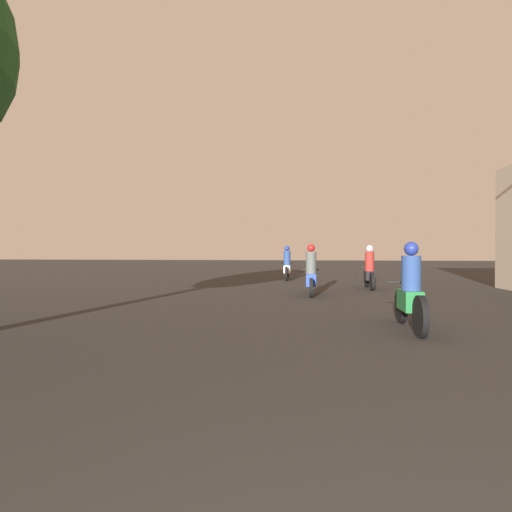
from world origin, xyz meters
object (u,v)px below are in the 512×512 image
motorcycle_white (287,266)px  motorcycle_green (410,294)px  motorcycle_black (369,271)px  motorcycle_blue (311,275)px

motorcycle_white → motorcycle_green: bearing=-76.4°
motorcycle_black → motorcycle_white: motorcycle_white is taller
motorcycle_blue → motorcycle_black: size_ratio=1.01×
motorcycle_green → motorcycle_blue: bearing=115.1°
motorcycle_green → motorcycle_blue: 5.58m
motorcycle_black → motorcycle_white: bearing=135.5°
motorcycle_green → motorcycle_blue: (-1.66, 5.33, 0.01)m
motorcycle_green → motorcycle_black: 7.68m
motorcycle_white → motorcycle_blue: bearing=-80.0°
motorcycle_blue → motorcycle_white: bearing=94.4°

